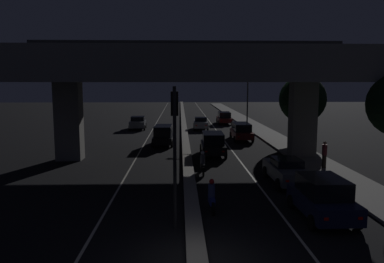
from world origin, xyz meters
The scene contains 19 objects.
lane_line_left_inner centered at (-3.94, 35.00, 0.00)m, with size 0.12×126.00×0.00m, color beige.
lane_line_right_inner centered at (3.94, 35.00, 0.00)m, with size 0.12×126.00×0.00m, color beige.
median_divider centered at (0.00, 35.00, 0.13)m, with size 0.69×126.00×0.26m, color gray.
sidewalk_right centered at (9.27, 28.00, 0.08)m, with size 2.86×126.00×0.15m, color gray.
elevated_overpass centered at (0.00, 16.83, 6.77)m, with size 23.15×13.98×8.88m.
traffic_light_left_of_median centered at (-0.74, 3.18, 3.84)m, with size 0.30×0.49×5.67m.
street_lamp centered at (7.85, 36.07, 4.80)m, with size 1.89×0.32×8.21m.
car_dark_blue_lead centered at (5.57, 3.98, 0.92)m, with size 2.11×4.05×1.80m.
car_grey_second centered at (5.57, 9.48, 0.79)m, with size 1.90×4.48×1.51m.
car_black_third centered at (2.11, 18.21, 0.96)m, with size 2.06×4.23×1.81m.
car_dark_red_fourth centered at (5.73, 26.17, 0.91)m, with size 1.98×4.63×1.71m.
car_silver_fifth centered at (2.07, 34.89, 0.78)m, with size 1.93×4.12×1.53m.
car_dark_red_sixth centered at (5.77, 41.33, 0.87)m, with size 2.04×4.81×1.66m.
car_black_lead_oncoming centered at (-2.10, 23.35, 0.95)m, with size 2.01×4.32×1.83m.
car_grey_second_oncoming centered at (-5.82, 35.46, 0.81)m, with size 2.11×4.08×1.59m.
motorcycle_blue_filtering_near centered at (0.89, 5.04, 0.63)m, with size 0.33×1.76×1.49m.
motorcycle_black_filtering_mid centered at (0.90, 12.00, 0.63)m, with size 0.32×2.00×1.50m.
pedestrian_on_sidewalk centered at (9.09, 12.83, 1.06)m, with size 0.33×0.33×1.80m.
roadside_tree_kerbside_mid centered at (11.36, 24.52, 4.20)m, with size 4.52×4.52×6.47m.
Camera 1 is at (-0.54, -11.37, 5.81)m, focal length 35.00 mm.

